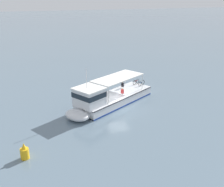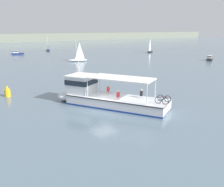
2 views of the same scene
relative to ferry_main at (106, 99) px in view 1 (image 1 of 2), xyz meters
name	(u,v)px [view 1 (image 1 of 2)]	position (x,y,z in m)	size (l,w,h in m)	color
ground_plane	(118,108)	(-0.72, -1.18, -1.02)	(400.00, 400.00, 0.00)	slate
ferry_main	(106,99)	(0.00, 0.00, 0.00)	(8.89, 12.60, 5.32)	silver
channel_buoy	(25,152)	(-7.79, 9.65, -0.45)	(0.70, 0.70, 1.40)	gold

